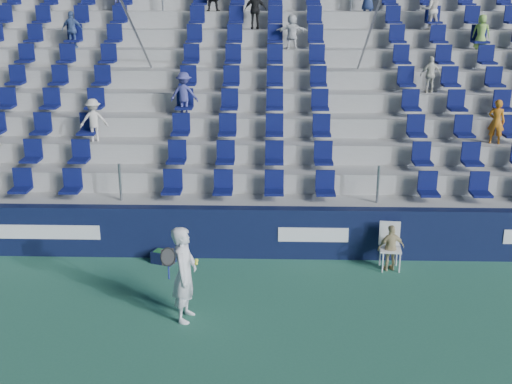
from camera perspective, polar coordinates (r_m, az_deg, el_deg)
ground at (r=12.25m, az=-1.32°, el=-11.73°), size 70.00×70.00×0.00m
sponsor_wall at (r=14.82m, az=-0.73°, el=-3.61°), size 24.00×0.32×1.20m
grandstand at (r=19.26m, az=-0.15°, el=6.33°), size 24.00×8.17×6.63m
tennis_player at (r=12.10m, az=-6.38°, el=-7.25°), size 0.69×0.74×1.87m
line_judge_chair at (r=14.60m, az=11.82°, el=-4.38°), size 0.50×0.51×1.05m
line_judge at (r=14.48m, az=11.90°, el=-4.88°), size 0.67×0.41×1.06m
ball_bin at (r=14.83m, az=-8.22°, el=-5.67°), size 0.58×0.48×0.28m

